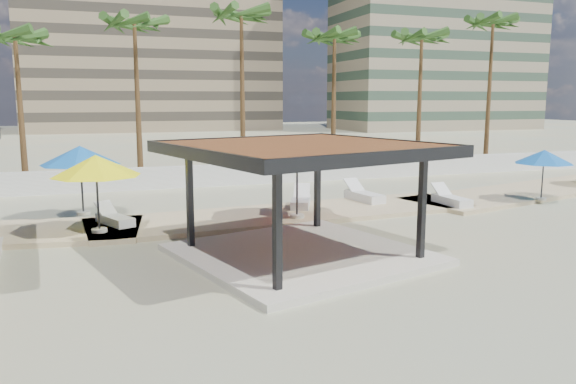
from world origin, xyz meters
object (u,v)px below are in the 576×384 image
pavilion_central (301,190)px  lounger_b (301,201)px  umbrella_c (297,154)px  lounger_c (364,196)px  lounger_d (451,200)px  lounger_a (115,219)px

pavilion_central → lounger_b: bearing=54.6°
umbrella_c → lounger_c: size_ratio=1.42×
lounger_b → lounger_d: lounger_b is taller
lounger_a → pavilion_central: bearing=-163.4°
pavilion_central → lounger_d: bearing=14.9°
pavilion_central → umbrella_c: (1.59, 4.72, 0.60)m
umbrella_c → lounger_c: bearing=31.5°
umbrella_c → lounger_d: size_ratio=1.58×
umbrella_c → lounger_b: bearing=65.9°
pavilion_central → lounger_b: 7.58m
lounger_b → lounger_c: bearing=-59.5°
lounger_a → lounger_b: size_ratio=0.88×
lounger_c → lounger_a: bearing=89.2°
lounger_d → pavilion_central: bearing=119.5°
lounger_c → lounger_d: 3.84m
lounger_a → lounger_b: 7.83m
lounger_a → umbrella_c: bearing=-124.5°
pavilion_central → lounger_d: (8.99, 5.17, -1.70)m
pavilion_central → lounger_b: (2.58, 6.92, -1.69)m
lounger_b → umbrella_c: bearing=179.8°
pavilion_central → umbrella_c: pavilion_central is taller
lounger_a → lounger_d: (14.17, -0.72, 0.02)m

